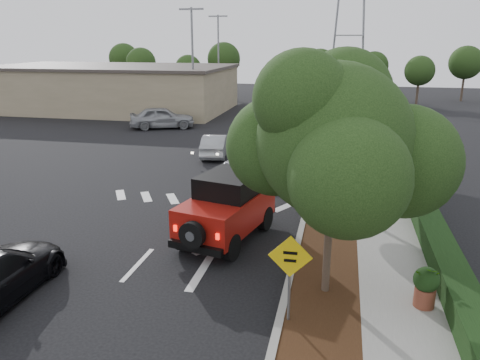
% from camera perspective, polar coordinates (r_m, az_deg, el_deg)
% --- Properties ---
extents(ground, '(120.00, 120.00, 0.00)m').
position_cam_1_polar(ground, '(14.68, -12.35, -10.05)').
color(ground, black).
rests_on(ground, ground).
extents(curb, '(0.20, 70.00, 0.15)m').
position_cam_1_polar(curb, '(24.71, 9.24, 1.41)').
color(curb, '#9E9B93').
rests_on(curb, ground).
extents(planting_strip, '(1.80, 70.00, 0.12)m').
position_cam_1_polar(planting_strip, '(24.69, 11.55, 1.23)').
color(planting_strip, black).
rests_on(planting_strip, ground).
extents(sidewalk, '(2.00, 70.00, 0.12)m').
position_cam_1_polar(sidewalk, '(24.75, 15.95, 0.96)').
color(sidewalk, gray).
rests_on(sidewalk, ground).
extents(hedge, '(0.80, 70.00, 0.80)m').
position_cam_1_polar(hedge, '(24.80, 19.23, 1.51)').
color(hedge, black).
rests_on(hedge, ground).
extents(commercial_building, '(22.00, 12.00, 4.00)m').
position_cam_1_polar(commercial_building, '(47.36, -15.34, 10.69)').
color(commercial_building, gray).
rests_on(commercial_building, ground).
extents(transmission_tower, '(7.00, 4.00, 28.00)m').
position_cam_1_polar(transmission_tower, '(60.18, 12.70, 10.13)').
color(transmission_tower, slate).
rests_on(transmission_tower, ground).
extents(street_tree_near, '(3.80, 3.80, 5.92)m').
position_cam_1_polar(street_tree_near, '(13.07, 10.30, -13.48)').
color(street_tree_near, black).
rests_on(street_tree_near, ground).
extents(street_tree_mid, '(3.20, 3.20, 5.32)m').
position_cam_1_polar(street_tree_mid, '(19.45, 11.18, -3.17)').
color(street_tree_mid, black).
rests_on(street_tree_mid, ground).
extents(street_tree_far, '(3.40, 3.40, 5.62)m').
position_cam_1_polar(street_tree_far, '(25.67, 11.59, 1.69)').
color(street_tree_far, black).
rests_on(street_tree_far, ground).
extents(light_pole_a, '(2.00, 0.22, 9.00)m').
position_cam_1_polar(light_pole_a, '(40.29, -5.58, 7.36)').
color(light_pole_a, slate).
rests_on(light_pole_a, ground).
extents(light_pole_b, '(2.00, 0.22, 9.00)m').
position_cam_1_polar(light_pole_b, '(51.97, -2.57, 9.53)').
color(light_pole_b, slate).
rests_on(light_pole_b, ground).
extents(red_jeep, '(2.78, 4.55, 2.23)m').
position_cam_1_polar(red_jeep, '(15.81, -1.31, -3.18)').
color(red_jeep, black).
rests_on(red_jeep, ground).
extents(silver_suv_ahead, '(2.65, 5.02, 1.35)m').
position_cam_1_polar(silver_suv_ahead, '(23.53, 1.63, 2.35)').
color(silver_suv_ahead, '#B0B2B8').
rests_on(silver_suv_ahead, ground).
extents(silver_sedan_oncoming, '(1.87, 4.00, 1.27)m').
position_cam_1_polar(silver_sedan_oncoming, '(27.27, -3.01, 4.26)').
color(silver_sedan_oncoming, '#979B9E').
rests_on(silver_sedan_oncoming, ground).
extents(parked_suv, '(5.23, 3.68, 1.65)m').
position_cam_1_polar(parked_suv, '(36.41, -9.48, 7.52)').
color(parked_suv, '#94969B').
rests_on(parked_suv, ground).
extents(speed_hump_sign, '(1.02, 0.09, 2.18)m').
position_cam_1_polar(speed_hump_sign, '(10.98, 6.11, -10.51)').
color(speed_hump_sign, slate).
rests_on(speed_hump_sign, ground).
extents(terracotta_planter, '(0.64, 0.64, 1.12)m').
position_cam_1_polar(terracotta_planter, '(12.68, 21.74, -11.61)').
color(terracotta_planter, brown).
rests_on(terracotta_planter, ground).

